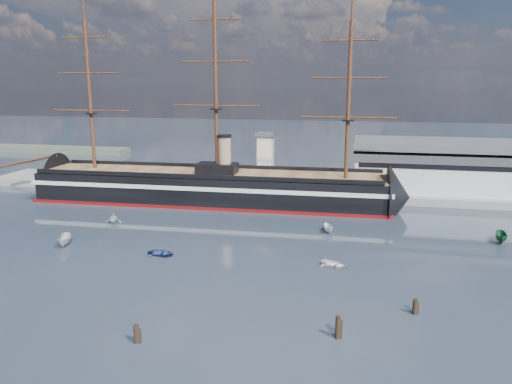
# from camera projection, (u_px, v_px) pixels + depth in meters

# --- Properties ---
(ground) EXTENTS (600.00, 600.00, 0.00)m
(ground) POSITION_uv_depth(u_px,v_px,m) (222.00, 226.00, 107.13)
(ground) COLOR #192330
(ground) RESTS_ON ground
(quay) EXTENTS (180.00, 18.00, 2.00)m
(quay) POSITION_uv_depth(u_px,v_px,m) (292.00, 193.00, 139.42)
(quay) COLOR slate
(quay) RESTS_ON ground
(warehouse) EXTENTS (63.00, 21.00, 11.60)m
(warehouse) POSITION_uv_depth(u_px,v_px,m) (475.00, 168.00, 131.60)
(warehouse) COLOR #B7BABC
(warehouse) RESTS_ON ground
(quay_tower) EXTENTS (5.00, 5.00, 15.00)m
(quay_tower) POSITION_uv_depth(u_px,v_px,m) (266.00, 159.00, 135.88)
(quay_tower) COLOR silver
(quay_tower) RESTS_ON ground
(warship) EXTENTS (113.10, 18.72, 53.94)m
(warship) POSITION_uv_depth(u_px,v_px,m) (203.00, 187.00, 127.53)
(warship) COLOR black
(warship) RESTS_ON ground
(motorboat_a) EXTENTS (6.94, 4.49, 2.61)m
(motorboat_a) POSITION_uv_depth(u_px,v_px,m) (65.00, 246.00, 94.30)
(motorboat_a) COLOR silver
(motorboat_a) RESTS_ON ground
(motorboat_b) EXTENTS (1.76, 3.28, 1.45)m
(motorboat_b) POSITION_uv_depth(u_px,v_px,m) (161.00, 256.00, 88.97)
(motorboat_b) COLOR navy
(motorboat_b) RESTS_ON ground
(motorboat_c) EXTENTS (5.49, 3.04, 2.08)m
(motorboat_c) POSITION_uv_depth(u_px,v_px,m) (328.00, 232.00, 102.64)
(motorboat_c) COLOR silver
(motorboat_c) RESTS_ON ground
(motorboat_d) EXTENTS (6.84, 4.57, 2.31)m
(motorboat_d) POSITION_uv_depth(u_px,v_px,m) (114.00, 223.00, 109.58)
(motorboat_d) COLOR silver
(motorboat_d) RESTS_ON ground
(motorboat_e) EXTENTS (2.77, 3.33, 1.47)m
(motorboat_e) POSITION_uv_depth(u_px,v_px,m) (334.00, 267.00, 83.39)
(motorboat_e) COLOR silver
(motorboat_e) RESTS_ON ground
(motorboat_f) EXTENTS (6.60, 3.30, 2.52)m
(motorboat_f) POSITION_uv_depth(u_px,v_px,m) (501.00, 243.00, 96.14)
(motorboat_f) COLOR #1A502D
(motorboat_f) RESTS_ON ground
(piling_near_mid) EXTENTS (0.64, 0.64, 3.07)m
(piling_near_mid) POSITION_uv_depth(u_px,v_px,m) (137.00, 343.00, 59.27)
(piling_near_mid) COLOR black
(piling_near_mid) RESTS_ON ground
(piling_near_right) EXTENTS (0.64, 0.64, 3.66)m
(piling_near_right) POSITION_uv_depth(u_px,v_px,m) (337.00, 338.00, 60.33)
(piling_near_right) COLOR black
(piling_near_right) RESTS_ON ground
(piling_far_right) EXTENTS (0.64, 0.64, 2.87)m
(piling_far_right) POSITION_uv_depth(u_px,v_px,m) (414.00, 314.00, 66.64)
(piling_far_right) COLOR black
(piling_far_right) RESTS_ON ground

